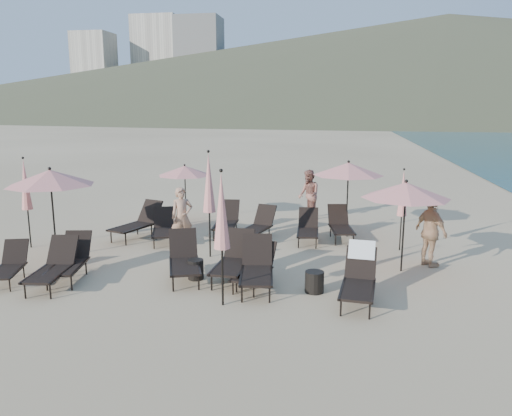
% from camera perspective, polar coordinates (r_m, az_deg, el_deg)
% --- Properties ---
extents(ground, '(800.00, 800.00, 0.00)m').
position_cam_1_polar(ground, '(11.16, -1.99, -9.15)').
color(ground, '#D6BA8C').
rests_on(ground, ground).
extents(volcanic_headland, '(690.00, 690.00, 55.00)m').
position_cam_1_polar(volcanic_headland, '(321.22, 22.77, 14.71)').
color(volcanic_headland, brown).
rests_on(volcanic_headland, ground).
extents(hotel_skyline, '(109.00, 82.00, 55.00)m').
position_cam_1_polar(hotel_skyline, '(297.96, -9.55, 15.29)').
color(hotel_skyline, beige).
rests_on(hotel_skyline, ground).
extents(lounger_0, '(0.95, 1.56, 0.84)m').
position_cam_1_polar(lounger_0, '(12.76, -26.39, -5.85)').
color(lounger_0, black).
rests_on(lounger_0, ground).
extents(lounger_1, '(0.96, 1.78, 0.97)m').
position_cam_1_polar(lounger_1, '(12.41, -20.46, -5.53)').
color(lounger_1, black).
rests_on(lounger_1, ground).
extents(lounger_2, '(1.23, 1.89, 1.02)m').
position_cam_1_polar(lounger_2, '(11.76, -8.21, -5.74)').
color(lounger_2, black).
rests_on(lounger_2, ground).
extents(lounger_3, '(0.76, 1.81, 1.03)m').
position_cam_1_polar(lounger_3, '(11.61, -2.57, -5.83)').
color(lounger_3, black).
rests_on(lounger_3, ground).
extents(lounger_4, '(0.93, 1.89, 1.04)m').
position_cam_1_polar(lounger_4, '(11.02, 0.08, -6.73)').
color(lounger_4, black).
rests_on(lounger_4, ground).
extents(lounger_5, '(0.82, 1.83, 1.11)m').
position_cam_1_polar(lounger_5, '(10.55, 11.71, -7.60)').
color(lounger_5, black).
rests_on(lounger_5, ground).
extents(lounger_6, '(1.25, 1.95, 1.05)m').
position_cam_1_polar(lounger_6, '(15.61, -13.35, -1.56)').
color(lounger_6, black).
rests_on(lounger_6, ground).
extents(lounger_7, '(1.07, 1.72, 0.93)m').
position_cam_1_polar(lounger_7, '(14.99, -10.51, -2.19)').
color(lounger_7, black).
rests_on(lounger_7, ground).
extents(lounger_8, '(0.77, 1.75, 0.98)m').
position_cam_1_polar(lounger_8, '(15.58, -3.38, -1.39)').
color(lounger_8, black).
rests_on(lounger_8, ground).
extents(lounger_9, '(1.04, 1.75, 0.94)m').
position_cam_1_polar(lounger_9, '(15.03, 0.24, -1.93)').
color(lounger_9, black).
rests_on(lounger_9, ground).
extents(lounger_10, '(0.67, 1.60, 0.91)m').
position_cam_1_polar(lounger_10, '(14.83, 5.96, -2.25)').
color(lounger_10, black).
rests_on(lounger_10, ground).
extents(lounger_11, '(0.88, 1.71, 0.94)m').
position_cam_1_polar(lounger_11, '(15.27, 9.63, -1.88)').
color(lounger_11, black).
rests_on(lounger_11, ground).
extents(lounger_12, '(0.87, 1.60, 0.87)m').
position_cam_1_polar(lounger_12, '(11.21, -0.08, -6.84)').
color(lounger_12, black).
rests_on(lounger_12, ground).
extents(lounger_13, '(0.86, 1.78, 0.98)m').
position_cam_1_polar(lounger_13, '(12.06, -22.16, -6.13)').
color(lounger_13, black).
rests_on(lounger_13, ground).
extents(umbrella_open_0, '(2.25, 2.25, 2.42)m').
position_cam_1_polar(umbrella_open_0, '(13.95, -22.46, 3.22)').
color(umbrella_open_0, black).
rests_on(umbrella_open_0, ground).
extents(umbrella_open_1, '(2.10, 2.10, 2.26)m').
position_cam_1_polar(umbrella_open_1, '(12.30, 16.75, 1.94)').
color(umbrella_open_1, black).
rests_on(umbrella_open_1, ground).
extents(umbrella_open_2, '(1.86, 1.86, 2.00)m').
position_cam_1_polar(umbrella_open_2, '(17.37, -8.15, 4.24)').
color(umbrella_open_2, black).
rests_on(umbrella_open_2, ground).
extents(umbrella_open_3, '(2.16, 2.16, 2.33)m').
position_cam_1_polar(umbrella_open_3, '(15.59, 10.52, 4.40)').
color(umbrella_open_3, black).
rests_on(umbrella_open_3, ground).
extents(umbrella_closed_0, '(0.32, 0.32, 2.78)m').
position_cam_1_polar(umbrella_closed_0, '(9.73, -3.96, -0.42)').
color(umbrella_closed_0, black).
rests_on(umbrella_closed_0, ground).
extents(umbrella_closed_1, '(0.27, 0.27, 2.30)m').
position_cam_1_polar(umbrella_closed_1, '(14.20, 16.43, 1.58)').
color(umbrella_closed_1, black).
rests_on(umbrella_closed_1, ground).
extents(umbrella_closed_2, '(0.30, 0.30, 2.59)m').
position_cam_1_polar(umbrella_closed_2, '(15.27, -24.86, 2.41)').
color(umbrella_closed_2, black).
rests_on(umbrella_closed_2, ground).
extents(umbrella_closed_3, '(0.33, 0.33, 2.85)m').
position_cam_1_polar(umbrella_closed_3, '(13.02, -5.41, 2.83)').
color(umbrella_closed_3, black).
rests_on(umbrella_closed_3, ground).
extents(side_table_0, '(0.37, 0.37, 0.47)m').
position_cam_1_polar(side_table_0, '(11.74, -6.90, -6.97)').
color(side_table_0, black).
rests_on(side_table_0, ground).
extents(side_table_1, '(0.41, 0.41, 0.47)m').
position_cam_1_polar(side_table_1, '(10.93, 6.69, -8.38)').
color(side_table_1, black).
rests_on(side_table_1, ground).
extents(beachgoer_a, '(0.74, 0.67, 1.70)m').
position_cam_1_polar(beachgoer_a, '(14.36, -8.46, -1.02)').
color(beachgoer_a, tan).
rests_on(beachgoer_a, ground).
extents(beachgoer_b, '(0.97, 1.06, 1.77)m').
position_cam_1_polar(beachgoer_b, '(17.64, 6.04, 1.50)').
color(beachgoer_b, '#955C4D').
rests_on(beachgoer_b, ground).
extents(beachgoer_c, '(0.92, 1.12, 1.79)m').
position_cam_1_polar(beachgoer_c, '(13.12, 19.38, -2.57)').
color(beachgoer_c, tan).
rests_on(beachgoer_c, ground).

